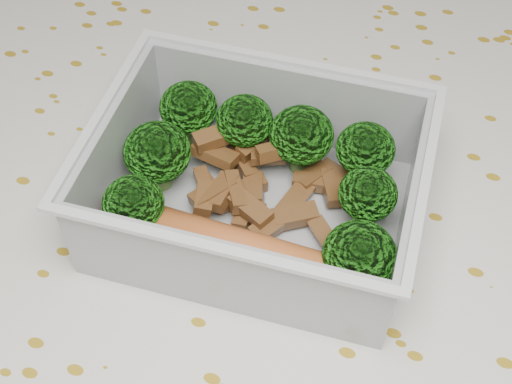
% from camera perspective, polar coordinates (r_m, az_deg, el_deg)
% --- Properties ---
extents(dining_table, '(1.40, 0.90, 0.75)m').
position_cam_1_polar(dining_table, '(0.54, 0.57, -6.96)').
color(dining_table, brown).
rests_on(dining_table, ground).
extents(tablecloth, '(1.46, 0.96, 0.19)m').
position_cam_1_polar(tablecloth, '(0.50, 0.61, -3.91)').
color(tablecloth, silver).
rests_on(tablecloth, dining_table).
extents(lunch_container, '(0.21, 0.17, 0.07)m').
position_cam_1_polar(lunch_container, '(0.44, 0.04, -0.05)').
color(lunch_container, '#B8BDC2').
rests_on(lunch_container, tablecloth).
extents(broccoli_florets, '(0.18, 0.13, 0.05)m').
position_cam_1_polar(broccoli_florets, '(0.44, 0.46, 2.21)').
color(broccoli_florets, '#608C3F').
rests_on(broccoli_florets, lunch_container).
extents(meat_pile, '(0.12, 0.08, 0.03)m').
position_cam_1_polar(meat_pile, '(0.46, 0.31, 0.48)').
color(meat_pile, brown).
rests_on(meat_pile, lunch_container).
extents(sausage, '(0.18, 0.03, 0.03)m').
position_cam_1_polar(sausage, '(0.42, -1.02, -4.78)').
color(sausage, '#B85B2A').
rests_on(sausage, lunch_container).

